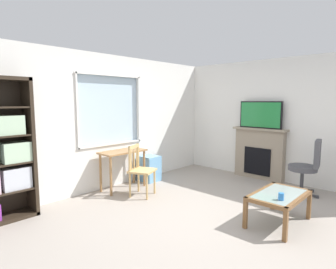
{
  "coord_description": "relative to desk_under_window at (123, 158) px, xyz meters",
  "views": [
    {
      "loc": [
        -3.14,
        -2.16,
        1.67
      ],
      "look_at": [
        -0.05,
        0.75,
        1.15
      ],
      "focal_mm": 29.74,
      "sensor_mm": 36.0,
      "label": 1
    }
  ],
  "objects": [
    {
      "name": "sippy_cup",
      "position": [
        0.29,
        -2.87,
        -0.13
      ],
      "size": [
        0.07,
        0.07,
        0.09
      ],
      "primitive_type": "cylinder",
      "color": "#337FD6",
      "rests_on": "coffee_table"
    },
    {
      "name": "plastic_drawer_unit",
      "position": [
        0.72,
        0.05,
        -0.34
      ],
      "size": [
        0.35,
        0.4,
        0.53
      ],
      "primitive_type": "cube",
      "color": "#72ADDB",
      "rests_on": "ground"
    },
    {
      "name": "ground",
      "position": [
        -0.03,
        -1.98,
        -0.61
      ],
      "size": [
        6.16,
        5.67,
        0.02
      ],
      "primitive_type": "cube",
      "color": "#9E9389"
    },
    {
      "name": "desk_under_window",
      "position": [
        0.0,
        0.0,
        0.0
      ],
      "size": [
        0.89,
        0.42,
        0.74
      ],
      "color": "#A37547",
      "rests_on": "ground"
    },
    {
      "name": "wall_right",
      "position": [
        2.61,
        -1.98,
        0.66
      ],
      "size": [
        0.12,
        4.87,
        2.53
      ],
      "primitive_type": "cube",
      "color": "white",
      "rests_on": "ground"
    },
    {
      "name": "wooden_chair",
      "position": [
        -0.01,
        -0.52,
        -0.14
      ],
      "size": [
        0.54,
        0.53,
        0.9
      ],
      "color": "tan",
      "rests_on": "ground"
    },
    {
      "name": "coffee_table",
      "position": [
        0.52,
        -2.75,
        -0.24
      ],
      "size": [
        0.94,
        0.57,
        0.42
      ],
      "color": "#8C9E99",
      "rests_on": "ground"
    },
    {
      "name": "tv",
      "position": [
        2.44,
        -1.55,
        0.78
      ],
      "size": [
        0.06,
        0.91,
        0.57
      ],
      "color": "black",
      "rests_on": "fireplace"
    },
    {
      "name": "office_chair",
      "position": [
        2.02,
        -2.67,
        -0.05
      ],
      "size": [
        0.58,
        0.57,
        1.0
      ],
      "color": "#4C4C51",
      "rests_on": "ground"
    },
    {
      "name": "fireplace",
      "position": [
        2.46,
        -1.55,
        -0.05
      ],
      "size": [
        0.26,
        1.15,
        1.09
      ],
      "color": "gray",
      "rests_on": "ground"
    },
    {
      "name": "wall_back_with_window",
      "position": [
        -0.03,
        0.35,
        0.64
      ],
      "size": [
        5.16,
        0.15,
        2.53
      ],
      "color": "white",
      "rests_on": "ground"
    }
  ]
}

